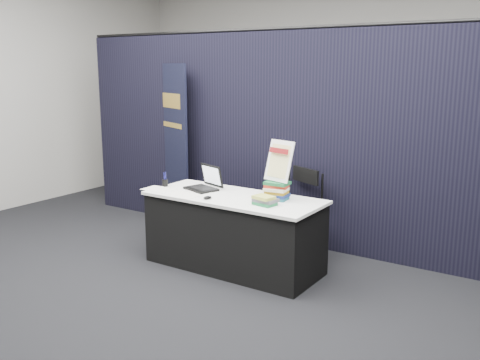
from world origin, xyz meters
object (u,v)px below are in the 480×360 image
object	(u,v)px
book_stack_tall	(277,191)
pullup_banner	(172,153)
info_sign	(279,161)
display_table	(234,232)
book_stack_short	(264,200)
laptop	(204,184)
stacking_chair	(298,208)

from	to	relation	value
book_stack_tall	pullup_banner	size ratio (longest dim) A/B	0.12
book_stack_tall	info_sign	size ratio (longest dim) A/B	0.58
display_table	book_stack_short	bearing A→B (deg)	-16.09
laptop	book_stack_short	distance (m)	0.89
laptop	pullup_banner	xyz separation A→B (m)	(-1.18, 0.87, 0.10)
book_stack_short	info_sign	world-z (taller)	info_sign
display_table	book_stack_tall	world-z (taller)	book_stack_tall
laptop	pullup_banner	world-z (taller)	pullup_banner
pullup_banner	stacking_chair	size ratio (longest dim) A/B	2.19
display_table	book_stack_short	size ratio (longest dim) A/B	7.85
stacking_chair	book_stack_short	bearing A→B (deg)	-61.59
display_table	info_sign	bearing A→B (deg)	19.49
laptop	info_sign	distance (m)	0.92
book_stack_tall	book_stack_short	world-z (taller)	book_stack_tall
info_sign	stacking_chair	distance (m)	0.81
book_stack_short	info_sign	distance (m)	0.43
book_stack_short	stacking_chair	xyz separation A→B (m)	(-0.07, 0.82, -0.27)
display_table	pullup_banner	distance (m)	1.95
laptop	display_table	bearing A→B (deg)	7.34
book_stack_tall	stacking_chair	distance (m)	0.66
display_table	book_stack_short	distance (m)	0.61
laptop	info_sign	bearing A→B (deg)	22.38
display_table	book_stack_tall	distance (m)	0.64
laptop	info_sign	world-z (taller)	info_sign
book_stack_tall	book_stack_short	xyz separation A→B (m)	(-0.00, -0.24, -0.04)
laptop	info_sign	size ratio (longest dim) A/B	0.95
laptop	stacking_chair	bearing A→B (deg)	55.29
display_table	pullup_banner	size ratio (longest dim) A/B	0.88
book_stack_short	pullup_banner	size ratio (longest dim) A/B	0.11
laptop	book_stack_tall	world-z (taller)	laptop
laptop	book_stack_short	size ratio (longest dim) A/B	1.69
info_sign	pullup_banner	world-z (taller)	pullup_banner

